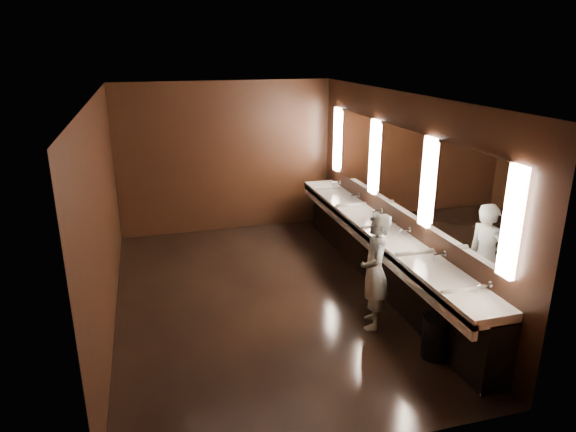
{
  "coord_description": "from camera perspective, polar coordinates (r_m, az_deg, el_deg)",
  "views": [
    {
      "loc": [
        -1.42,
        -6.37,
        3.41
      ],
      "look_at": [
        0.36,
        0.0,
        1.19
      ],
      "focal_mm": 32.0,
      "sensor_mm": 36.0,
      "label": 1
    }
  ],
  "objects": [
    {
      "name": "wall_front",
      "position": [
        4.17,
        6.43,
        -10.38
      ],
      "size": [
        4.0,
        0.02,
        2.8
      ],
      "primitive_type": "cube",
      "color": "black",
      "rests_on": "floor"
    },
    {
      "name": "ceiling",
      "position": [
        6.55,
        -3.14,
        13.19
      ],
      "size": [
        4.0,
        6.0,
        0.02
      ],
      "primitive_type": "cube",
      "color": "#2D2D2B",
      "rests_on": "wall_back"
    },
    {
      "name": "wall_right",
      "position": [
        7.5,
        12.16,
        2.59
      ],
      "size": [
        0.02,
        6.0,
        2.8
      ],
      "primitive_type": "cube",
      "color": "black",
      "rests_on": "floor"
    },
    {
      "name": "floor",
      "position": [
        7.36,
        -2.75,
        -9.07
      ],
      "size": [
        6.0,
        6.0,
        0.0
      ],
      "primitive_type": "plane",
      "color": "black",
      "rests_on": "ground"
    },
    {
      "name": "wall_back",
      "position": [
        9.68,
        -6.9,
        6.44
      ],
      "size": [
        4.0,
        0.02,
        2.8
      ],
      "primitive_type": "cube",
      "color": "black",
      "rests_on": "floor"
    },
    {
      "name": "trash_bin",
      "position": [
        6.22,
        16.14,
        -12.8
      ],
      "size": [
        0.38,
        0.38,
        0.5
      ],
      "primitive_type": "cylinder",
      "rotation": [
        0.0,
        0.0,
        0.21
      ],
      "color": "black",
      "rests_on": "floor"
    },
    {
      "name": "person",
      "position": [
        6.46,
        9.63,
        -6.09
      ],
      "size": [
        0.53,
        0.63,
        1.49
      ],
      "primitive_type": "imported",
      "rotation": [
        0.0,
        0.0,
        -1.94
      ],
      "color": "#98C2E3",
      "rests_on": "floor"
    },
    {
      "name": "mirror_band",
      "position": [
        7.4,
        12.2,
        5.18
      ],
      "size": [
        0.06,
        5.03,
        1.15
      ],
      "color": "#FFE0C7",
      "rests_on": "wall_right"
    },
    {
      "name": "sink_counter",
      "position": [
        7.7,
        10.34,
        -3.99
      ],
      "size": [
        0.55,
        5.4,
        1.01
      ],
      "color": "black",
      "rests_on": "floor"
    },
    {
      "name": "wall_left",
      "position": [
        6.7,
        -19.85,
        -0.03
      ],
      "size": [
        0.02,
        6.0,
        2.8
      ],
      "primitive_type": "cube",
      "color": "black",
      "rests_on": "floor"
    }
  ]
}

